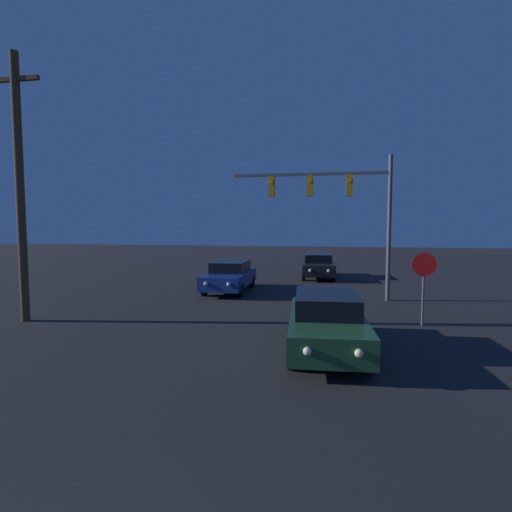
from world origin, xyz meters
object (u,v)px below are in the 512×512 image
(car_far, at_px, (318,265))
(stop_sign, at_px, (424,275))
(car_mid, at_px, (230,276))
(utility_pole, at_px, (20,184))
(car_near, at_px, (326,321))
(traffic_signal_mast, at_px, (340,200))

(car_far, relative_size, stop_sign, 2.02)
(car_mid, height_order, utility_pole, utility_pole)
(car_near, distance_m, car_far, 14.55)
(car_near, bearing_deg, utility_pole, -11.32)
(car_mid, distance_m, traffic_signal_mast, 6.46)
(car_near, xyz_separation_m, traffic_signal_mast, (0.47, 7.49, 3.58))
(car_near, height_order, utility_pole, utility_pole)
(stop_sign, bearing_deg, car_near, -134.41)
(car_mid, relative_size, car_far, 0.99)
(car_mid, relative_size, traffic_signal_mast, 0.69)
(car_mid, xyz_separation_m, utility_pole, (-5.34, -7.24, 3.85))
(car_near, distance_m, car_mid, 9.83)
(car_mid, xyz_separation_m, car_far, (4.10, 5.96, 0.00))
(car_mid, distance_m, stop_sign, 9.60)
(traffic_signal_mast, height_order, utility_pole, utility_pole)
(traffic_signal_mast, distance_m, stop_sign, 5.75)
(car_near, bearing_deg, car_far, -91.09)
(car_near, xyz_separation_m, car_mid, (-4.79, 8.58, 0.00))
(traffic_signal_mast, bearing_deg, car_mid, 168.33)
(car_mid, distance_m, car_far, 7.23)
(car_near, bearing_deg, stop_sign, -138.21)
(traffic_signal_mast, height_order, stop_sign, traffic_signal_mast)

